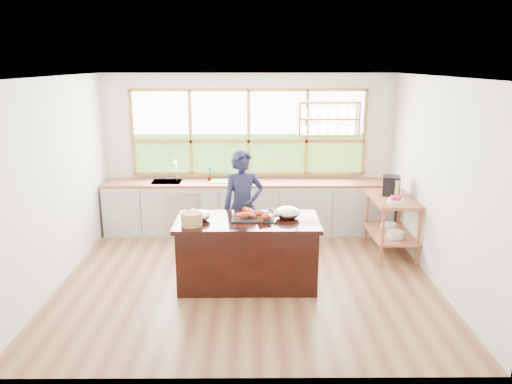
{
  "coord_description": "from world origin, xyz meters",
  "views": [
    {
      "loc": [
        0.08,
        -6.34,
        2.87
      ],
      "look_at": [
        0.11,
        0.15,
        1.18
      ],
      "focal_mm": 35.0,
      "sensor_mm": 36.0,
      "label": 1
    }
  ],
  "objects_px": {
    "island": "(247,252)",
    "espresso_machine": "(391,185)",
    "wicker_basket": "(191,219)",
    "cook": "(243,207)"
  },
  "relations": [
    {
      "from": "island",
      "to": "wicker_basket",
      "type": "distance_m",
      "value": 0.9
    },
    {
      "from": "island",
      "to": "cook",
      "type": "height_order",
      "value": "cook"
    },
    {
      "from": "cook",
      "to": "wicker_basket",
      "type": "xyz_separation_m",
      "value": [
        -0.62,
        -1.04,
        0.15
      ]
    },
    {
      "from": "espresso_machine",
      "to": "wicker_basket",
      "type": "bearing_deg",
      "value": -139.82
    },
    {
      "from": "cook",
      "to": "espresso_machine",
      "type": "xyz_separation_m",
      "value": [
        2.26,
        0.44,
        0.21
      ]
    },
    {
      "from": "island",
      "to": "espresso_machine",
      "type": "xyz_separation_m",
      "value": [
        2.19,
        1.25,
        0.59
      ]
    },
    {
      "from": "cook",
      "to": "espresso_machine",
      "type": "relative_size",
      "value": 5.74
    },
    {
      "from": "cook",
      "to": "wicker_basket",
      "type": "height_order",
      "value": "cook"
    },
    {
      "from": "cook",
      "to": "espresso_machine",
      "type": "distance_m",
      "value": 2.31
    },
    {
      "from": "island",
      "to": "cook",
      "type": "relative_size",
      "value": 1.11
    }
  ]
}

